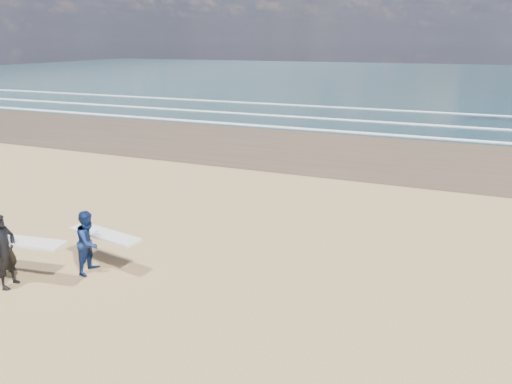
% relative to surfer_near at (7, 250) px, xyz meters
% --- Properties ---
extents(surfer_near, '(2.25, 1.15, 1.90)m').
position_rel_surfer_near_xyz_m(surfer_near, '(0.00, 0.00, 0.00)').
color(surfer_near, black).
rests_on(surfer_near, ground).
extents(surfer_far, '(2.26, 1.21, 1.68)m').
position_rel_surfer_near_xyz_m(surfer_far, '(1.34, 1.37, -0.12)').
color(surfer_far, '#0D1F4D').
rests_on(surfer_far, ground).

